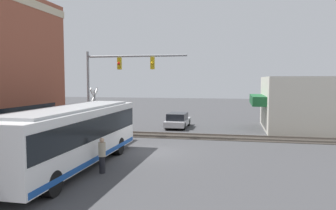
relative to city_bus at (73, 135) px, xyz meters
name	(u,v)px	position (x,y,z in m)	size (l,w,h in m)	color
ground_plane	(151,152)	(4.32, -2.80, -1.69)	(120.00, 120.00, 0.00)	#424244
shop_building	(321,104)	(15.84, -15.04, 0.64)	(8.65, 10.79, 4.66)	beige
city_bus	(73,135)	(0.00, 0.00, 0.00)	(11.14, 2.59, 3.06)	white
traffic_signal_gantry	(115,74)	(9.22, 1.27, 3.13)	(0.42, 7.89, 6.58)	gray
crossing_signal	(94,107)	(8.67, 2.79, 0.61)	(1.41, 1.18, 3.81)	gray
rail_track_near	(170,136)	(10.32, -2.80, -1.66)	(2.60, 60.00, 0.15)	#332D28
parked_car_silver	(178,121)	(14.89, -2.60, -1.05)	(4.63, 1.82, 1.36)	#B7B7BC
pedestrian_at_crossing	(109,125)	(9.11, 1.79, -0.79)	(0.34, 0.34, 1.75)	#473828
pedestrian_near_bus	(102,155)	(-0.44, -1.69, -0.84)	(0.34, 0.34, 1.68)	black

